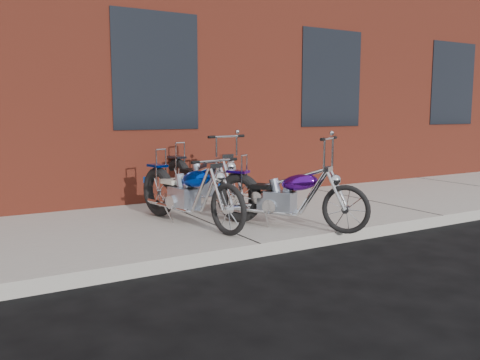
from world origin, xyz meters
TOP-DOWN VIEW (x-y plane):
  - ground at (0.00, 0.00)m, footprint 120.00×120.00m
  - sidewalk at (0.00, 1.50)m, footprint 22.00×3.00m
  - building_brick at (0.00, 8.00)m, footprint 22.00×10.00m
  - chopper_purple at (0.70, 0.52)m, footprint 1.16×1.75m
  - chopper_blue at (-0.27, 1.29)m, footprint 0.62×2.10m
  - chopper_third at (0.37, 2.14)m, footprint 0.57×2.17m

SIDE VIEW (x-z plane):
  - ground at x=0.00m, z-range 0.00..0.00m
  - sidewalk at x=0.00m, z-range 0.00..0.15m
  - chopper_purple at x=0.70m, z-range -0.05..1.08m
  - chopper_blue at x=-0.27m, z-range 0.07..0.99m
  - chopper_third at x=0.37m, z-range -0.01..1.10m
  - building_brick at x=0.00m, z-range 0.00..8.00m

